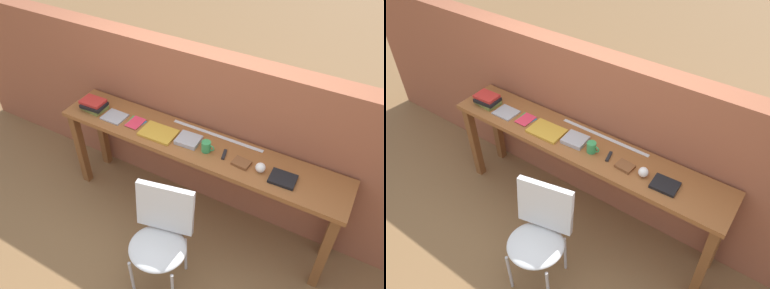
% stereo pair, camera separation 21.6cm
% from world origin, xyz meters
% --- Properties ---
extents(ground_plane, '(40.00, 40.00, 0.00)m').
position_xyz_m(ground_plane, '(0.00, 0.00, 0.00)').
color(ground_plane, brown).
extents(brick_wall_back, '(6.00, 0.20, 1.52)m').
position_xyz_m(brick_wall_back, '(0.00, 0.64, 0.76)').
color(brick_wall_back, '#935138').
rests_on(brick_wall_back, ground).
extents(sideboard, '(2.50, 0.44, 0.88)m').
position_xyz_m(sideboard, '(0.00, 0.30, 0.74)').
color(sideboard, brown).
rests_on(sideboard, ground).
extents(chair_white_moulded, '(0.53, 0.54, 0.89)m').
position_xyz_m(chair_white_moulded, '(0.09, -0.38, 0.53)').
color(chair_white_moulded, silver).
rests_on(chair_white_moulded, ground).
extents(book_stack_leftmost, '(0.23, 0.18, 0.09)m').
position_xyz_m(book_stack_leftmost, '(-1.02, 0.27, 0.92)').
color(book_stack_leftmost, olive).
rests_on(book_stack_leftmost, sideboard).
extents(magazine_cycling, '(0.20, 0.17, 0.01)m').
position_xyz_m(magazine_cycling, '(-0.78, 0.25, 0.89)').
color(magazine_cycling, '#9E9EA3').
rests_on(magazine_cycling, sideboard).
extents(pamphlet_pile_colourful, '(0.15, 0.17, 0.01)m').
position_xyz_m(pamphlet_pile_colourful, '(-0.58, 0.28, 0.88)').
color(pamphlet_pile_colourful, '#3399D8').
rests_on(pamphlet_pile_colourful, sideboard).
extents(book_open_centre, '(0.30, 0.21, 0.02)m').
position_xyz_m(book_open_centre, '(-0.32, 0.25, 0.89)').
color(book_open_centre, gold).
rests_on(book_open_centre, sideboard).
extents(book_grey_hardcover, '(0.20, 0.18, 0.03)m').
position_xyz_m(book_grey_hardcover, '(-0.05, 0.29, 0.90)').
color(book_grey_hardcover, '#9E9EA3').
rests_on(book_grey_hardcover, sideboard).
extents(mug, '(0.11, 0.08, 0.09)m').
position_xyz_m(mug, '(0.12, 0.26, 0.92)').
color(mug, '#338C4C').
rests_on(mug, sideboard).
extents(multitool_folded, '(0.05, 0.11, 0.02)m').
position_xyz_m(multitool_folded, '(0.27, 0.28, 0.89)').
color(multitool_folded, black).
rests_on(multitool_folded, sideboard).
extents(leather_journal_brown, '(0.14, 0.11, 0.02)m').
position_xyz_m(leather_journal_brown, '(0.43, 0.26, 0.89)').
color(leather_journal_brown, brown).
rests_on(leather_journal_brown, sideboard).
extents(sports_ball_small, '(0.08, 0.08, 0.08)m').
position_xyz_m(sports_ball_small, '(0.58, 0.25, 0.92)').
color(sports_ball_small, silver).
rests_on(sports_ball_small, sideboard).
extents(book_repair_rightmost, '(0.20, 0.16, 0.02)m').
position_xyz_m(book_repair_rightmost, '(0.76, 0.25, 0.89)').
color(book_repair_rightmost, black).
rests_on(book_repair_rightmost, sideboard).
extents(ruler_metal_back_edge, '(0.82, 0.03, 0.00)m').
position_xyz_m(ruler_metal_back_edge, '(0.11, 0.47, 0.88)').
color(ruler_metal_back_edge, silver).
rests_on(ruler_metal_back_edge, sideboard).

